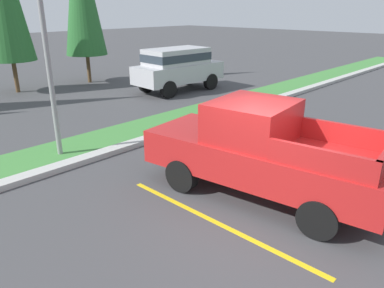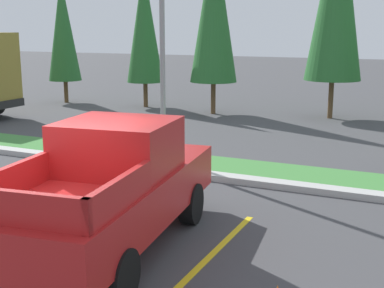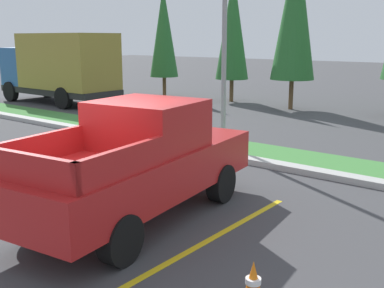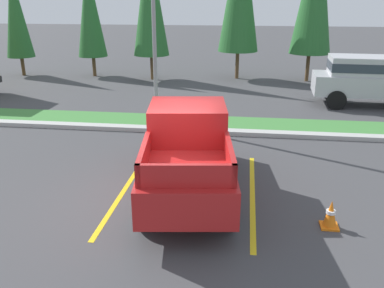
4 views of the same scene
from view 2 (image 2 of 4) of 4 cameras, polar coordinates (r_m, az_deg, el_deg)
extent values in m
plane|color=#424244|center=(9.01, -13.81, -11.30)|extent=(120.00, 120.00, 0.00)
cube|color=yellow|center=(9.86, -16.11, -9.30)|extent=(0.12, 4.80, 0.01)
cube|color=yellow|center=(8.29, 0.79, -13.03)|extent=(0.12, 4.80, 0.01)
cube|color=#B2B2AD|center=(13.02, -0.04, -3.20)|extent=(56.00, 0.40, 0.15)
cube|color=#42843D|center=(14.00, 1.86, -2.28)|extent=(56.00, 1.80, 0.06)
cylinder|color=black|center=(10.51, -9.04, -5.44)|extent=(0.38, 0.79, 0.76)
cylinder|color=black|center=(9.89, -0.12, -6.40)|extent=(0.38, 0.79, 0.76)
cylinder|color=black|center=(8.04, -19.05, -11.67)|extent=(0.38, 0.79, 0.76)
cylinder|color=black|center=(7.22, -7.76, -13.90)|extent=(0.38, 0.79, 0.76)
cube|color=red|center=(8.67, -8.63, -5.80)|extent=(2.56, 5.40, 0.76)
cube|color=red|center=(8.72, -7.94, -0.22)|extent=(1.95, 1.81, 0.84)
cube|color=#2D3842|center=(9.44, -5.84, 1.11)|extent=(1.61, 0.27, 0.63)
cube|color=red|center=(7.75, -19.18, -3.93)|extent=(0.35, 1.90, 0.44)
cube|color=red|center=(6.89, -7.68, -5.32)|extent=(0.35, 1.90, 0.44)
cube|color=red|center=(6.57, -17.82, -6.71)|extent=(1.80, 0.33, 0.44)
cube|color=silver|center=(10.99, -2.78, -3.09)|extent=(1.81, 0.39, 0.28)
cylinder|color=gray|center=(13.91, -3.22, 11.65)|extent=(0.14, 0.14, 6.80)
cylinder|color=brown|center=(26.80, -13.37, 5.52)|extent=(0.20, 0.20, 1.08)
cone|color=#28662D|center=(26.63, -13.69, 11.95)|extent=(1.56, 1.56, 4.93)
cylinder|color=brown|center=(24.70, -5.00, 5.33)|extent=(0.20, 0.20, 1.15)
cone|color=#28662D|center=(24.52, -5.14, 12.74)|extent=(1.66, 1.66, 5.23)
cylinder|color=brown|center=(22.60, 2.29, 4.98)|extent=(0.20, 0.20, 1.36)
cone|color=#28662D|center=(22.43, 2.38, 14.57)|extent=(1.96, 1.96, 6.18)
cylinder|color=brown|center=(22.12, 14.67, 4.67)|extent=(0.20, 0.20, 1.54)
camera|label=1|loc=(11.36, -51.42, 9.75)|focal=34.50mm
camera|label=3|loc=(1.65, 65.33, -8.38)|focal=43.96mm
camera|label=4|loc=(3.98, -98.75, 11.56)|focal=38.37mm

